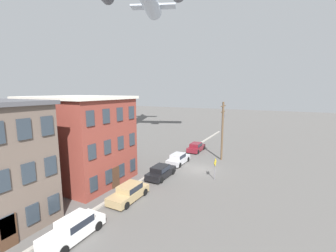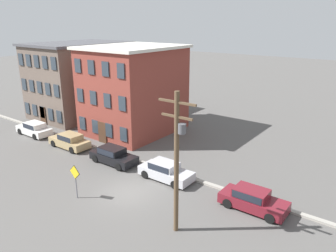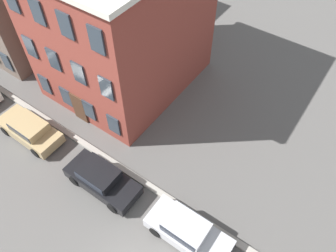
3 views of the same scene
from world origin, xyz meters
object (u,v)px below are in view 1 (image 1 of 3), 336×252
(car_silver, at_px, (178,158))
(utility_pole, at_px, (223,128))
(car_black, at_px, (161,171))
(caution_sign, at_px, (215,165))
(car_tan, at_px, (129,192))
(car_white, at_px, (74,227))
(car_maroon, at_px, (196,147))

(car_silver, height_order, utility_pole, utility_pole)
(car_black, distance_m, caution_sign, 6.31)
(car_tan, bearing_deg, car_silver, 1.29)
(car_silver, relative_size, utility_pole, 0.52)
(car_tan, distance_m, car_silver, 11.63)
(car_tan, xyz_separation_m, caution_sign, (8.38, -5.81, 0.96))
(car_silver, relative_size, caution_sign, 1.73)
(caution_sign, bearing_deg, car_silver, 61.86)
(car_white, relative_size, car_black, 1.00)
(caution_sign, bearing_deg, car_tan, 145.26)
(car_maroon, relative_size, caution_sign, 1.73)
(car_black, bearing_deg, caution_sign, -68.25)
(car_white, height_order, car_black, same)
(caution_sign, bearing_deg, car_black, 111.75)
(car_maroon, xyz_separation_m, utility_pole, (-2.67, -4.93, 4.03))
(car_black, xyz_separation_m, caution_sign, (2.31, -5.79, 0.96))
(car_black, distance_m, car_maroon, 12.80)
(car_white, bearing_deg, utility_pole, -11.81)
(car_tan, xyz_separation_m, utility_pole, (16.20, -4.65, 4.03))
(car_white, bearing_deg, car_black, -0.23)
(car_maroon, height_order, utility_pole, utility_pole)
(car_white, bearing_deg, car_maroon, 0.56)
(car_black, bearing_deg, car_maroon, 1.32)
(car_white, relative_size, utility_pole, 0.52)
(car_silver, xyz_separation_m, car_maroon, (7.24, 0.01, 0.00))
(car_tan, height_order, utility_pole, utility_pole)
(caution_sign, relative_size, utility_pole, 0.30)
(car_white, xyz_separation_m, car_black, (12.26, -0.05, 0.00))
(car_silver, distance_m, caution_sign, 6.95)
(car_tan, bearing_deg, caution_sign, -34.74)
(car_silver, height_order, caution_sign, caution_sign)
(utility_pole, bearing_deg, caution_sign, -171.59)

